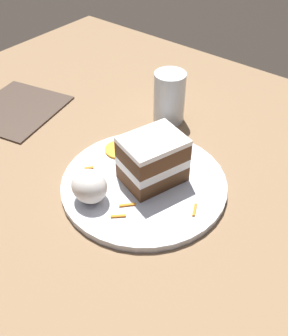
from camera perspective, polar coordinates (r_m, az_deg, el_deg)
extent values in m
plane|color=black|center=(0.68, 0.08, -2.87)|extent=(6.00, 6.00, 0.00)
cube|color=#846647|center=(0.68, 0.08, -2.26)|extent=(1.23, 0.98, 0.02)
cylinder|color=silver|center=(0.65, 0.00, -2.27)|extent=(0.27, 0.27, 0.01)
cube|color=brown|center=(0.64, 1.08, -0.70)|extent=(0.10, 0.11, 0.03)
cube|color=white|center=(0.63, 1.11, 0.81)|extent=(0.10, 0.11, 0.02)
cube|color=brown|center=(0.62, 1.13, 2.39)|extent=(0.10, 0.11, 0.03)
cube|color=white|center=(0.60, 1.16, 3.77)|extent=(0.10, 0.11, 0.01)
ellipsoid|color=white|center=(0.61, -7.94, -2.66)|extent=(0.06, 0.05, 0.05)
cylinder|color=orange|center=(0.71, -3.67, 2.68)|extent=(0.05, 0.05, 0.00)
cube|color=orange|center=(0.59, -3.76, -6.99)|extent=(0.02, 0.02, 0.00)
cube|color=orange|center=(0.61, -2.42, -5.39)|extent=(0.02, 0.02, 0.00)
cube|color=orange|center=(0.61, 7.35, -6.04)|extent=(0.01, 0.02, 0.00)
cube|color=orange|center=(0.68, -7.99, 0.01)|extent=(0.01, 0.01, 0.00)
cylinder|color=silver|center=(0.79, 3.69, 10.19)|extent=(0.06, 0.06, 0.10)
cylinder|color=silver|center=(0.80, 3.59, 8.13)|extent=(0.05, 0.05, 0.04)
cube|color=#423328|center=(0.89, -17.75, 8.24)|extent=(0.21, 0.22, 0.00)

